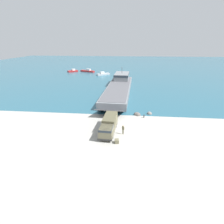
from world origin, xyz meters
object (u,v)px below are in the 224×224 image
at_px(military_truck, 109,125).
at_px(soldier_on_ramp, 123,129).
at_px(moored_boat_c, 73,71).
at_px(cargo_crate, 117,141).
at_px(landing_craft, 119,86).
at_px(moored_boat_a, 88,71).
at_px(moored_boat_b, 103,74).
at_px(mooring_bollard, 144,116).

height_order(military_truck, soldier_on_ramp, military_truck).
relative_size(moored_boat_c, cargo_crate, 7.58).
height_order(soldier_on_ramp, cargo_crate, soldier_on_ramp).
bearing_deg(moored_boat_c, landing_craft, 178.16).
height_order(landing_craft, moored_boat_a, landing_craft).
bearing_deg(soldier_on_ramp, military_truck, 89.55).
height_order(moored_boat_b, mooring_bollard, moored_boat_b).
xyz_separation_m(moored_boat_b, mooring_bollard, (17.03, -53.29, -0.18)).
bearing_deg(cargo_crate, moored_boat_a, 106.50).
distance_m(soldier_on_ramp, mooring_bollard, 9.26).
relative_size(moored_boat_c, mooring_bollard, 8.08).
bearing_deg(soldier_on_ramp, moored_boat_c, 39.06).
distance_m(landing_craft, mooring_bollard, 24.21).
distance_m(military_truck, cargo_crate, 4.49).
distance_m(landing_craft, moored_boat_a, 44.31).
relative_size(military_truck, cargo_crate, 10.50).
distance_m(moored_boat_a, mooring_bollard, 68.20).
xyz_separation_m(military_truck, mooring_bollard, (7.22, 7.32, -1.02)).
bearing_deg(landing_craft, moored_boat_b, 111.09).
bearing_deg(military_truck, moored_boat_b, -167.20).
xyz_separation_m(soldier_on_ramp, cargo_crate, (-0.94, -3.20, -0.72)).
bearing_deg(military_truck, cargo_crate, 28.11).
distance_m(moored_boat_b, cargo_crate, 65.60).
bearing_deg(moored_boat_b, military_truck, -27.65).
relative_size(moored_boat_a, moored_boat_b, 1.30).
distance_m(moored_boat_a, moored_boat_b, 13.79).
bearing_deg(soldier_on_ramp, moored_boat_b, 26.56).
relative_size(moored_boat_b, moored_boat_c, 1.11).
distance_m(military_truck, moored_boat_c, 75.01).
xyz_separation_m(military_truck, moored_boat_a, (-20.06, 69.83, -0.85)).
distance_m(landing_craft, cargo_crate, 34.50).
relative_size(landing_craft, soldier_on_ramp, 22.13).
bearing_deg(moored_boat_a, moored_boat_c, 115.83).
bearing_deg(cargo_crate, moored_boat_c, 112.50).
bearing_deg(landing_craft, cargo_crate, -84.96).
xyz_separation_m(landing_craft, moored_boat_b, (-10.11, 30.12, -1.04)).
xyz_separation_m(landing_craft, cargo_crate, (1.50, -34.44, -1.30)).
distance_m(landing_craft, moored_boat_b, 31.79).
height_order(moored_boat_a, mooring_bollard, moored_boat_a).
distance_m(military_truck, moored_boat_b, 61.40).
xyz_separation_m(landing_craft, soldier_on_ramp, (2.44, -31.24, -0.58)).
bearing_deg(moored_boat_c, mooring_bollard, 171.54).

